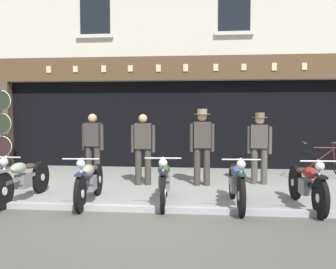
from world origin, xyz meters
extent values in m
cube|color=gray|center=(0.00, 5.00, -0.04)|extent=(22.99, 10.00, 0.08)
cube|color=#A19C9F|center=(0.00, 0.08, 0.01)|extent=(22.99, 0.16, 0.18)
cube|color=black|center=(0.00, 7.30, 1.30)|extent=(10.11, 4.00, 2.60)
cube|color=#4C3D2D|center=(-5.28, 5.18, 1.30)|extent=(0.44, 0.36, 2.60)
cube|color=black|center=(0.00, 5.55, 1.43)|extent=(9.68, 0.03, 2.18)
cube|color=#513A24|center=(0.00, 5.12, 2.95)|extent=(10.99, 0.24, 0.70)
cube|color=#DBC684|center=(-3.73, 4.99, 2.95)|extent=(0.14, 0.03, 0.20)
cube|color=#DBC684|center=(-2.90, 4.99, 2.95)|extent=(0.14, 0.03, 0.18)
cube|color=#DBC684|center=(-2.03, 4.99, 2.95)|extent=(0.14, 0.03, 0.20)
cube|color=#DBC684|center=(-1.23, 4.99, 2.95)|extent=(0.14, 0.03, 0.18)
cube|color=#DBC684|center=(-0.40, 4.99, 2.95)|extent=(0.14, 0.03, 0.21)
cube|color=#DBC684|center=(0.39, 4.99, 2.95)|extent=(0.14, 0.03, 0.21)
cube|color=#DBC684|center=(1.25, 4.99, 2.95)|extent=(0.14, 0.03, 0.20)
cube|color=#DBC684|center=(2.05, 4.99, 2.95)|extent=(0.14, 0.03, 0.18)
cube|color=#DBC684|center=(2.89, 4.99, 2.95)|extent=(0.14, 0.03, 0.22)
cube|color=#DBC684|center=(3.71, 4.99, 2.95)|extent=(0.14, 0.03, 0.20)
cube|color=beige|center=(0.00, 5.20, 4.60)|extent=(10.99, 0.40, 2.60)
cube|color=black|center=(-2.28, 4.99, 4.60)|extent=(0.90, 0.02, 1.30)
cube|color=beige|center=(-2.28, 4.95, 3.90)|extent=(1.10, 0.12, 0.10)
cube|color=black|center=(1.76, 4.99, 4.60)|extent=(0.90, 0.02, 1.30)
cube|color=beige|center=(1.76, 4.95, 3.90)|extent=(1.10, 0.12, 0.10)
cylinder|color=black|center=(-2.44, -0.05, 0.33)|extent=(0.09, 0.65, 0.65)
cylinder|color=silver|center=(-2.44, -0.05, 0.33)|extent=(0.10, 0.15, 0.14)
cylinder|color=black|center=(-2.39, 1.37, 0.33)|extent=(0.10, 0.65, 0.65)
cylinder|color=silver|center=(-2.39, 1.37, 0.33)|extent=(0.11, 0.15, 0.14)
cube|color=gray|center=(-2.41, 0.66, 0.45)|extent=(0.11, 1.32, 0.07)
cube|color=slate|center=(-2.41, 0.66, 0.38)|extent=(0.21, 0.33, 0.26)
ellipsoid|color=gray|center=(-2.42, 0.49, 0.65)|extent=(0.23, 0.47, 0.20)
ellipsoid|color=#38281E|center=(-2.41, 0.92, 0.63)|extent=(0.21, 0.31, 0.10)
cube|color=gray|center=(-2.44, -0.05, 0.67)|extent=(0.11, 0.36, 0.04)
sphere|color=silver|center=(-2.43, 0.01, 0.83)|extent=(0.15, 0.15, 0.15)
cylinder|color=silver|center=(-2.43, 0.01, 0.91)|extent=(0.62, 0.04, 0.02)
cylinder|color=silver|center=(-2.43, -0.01, 0.62)|extent=(0.04, 0.25, 0.62)
cylinder|color=black|center=(-1.05, -0.08, 0.32)|extent=(0.12, 0.63, 0.63)
cylinder|color=silver|center=(-1.05, -0.08, 0.32)|extent=(0.11, 0.15, 0.14)
cylinder|color=black|center=(-1.15, 1.29, 0.32)|extent=(0.13, 0.64, 0.63)
cylinder|color=silver|center=(-1.15, 1.29, 0.32)|extent=(0.12, 0.15, 0.14)
cube|color=#27284E|center=(-1.10, 0.61, 0.44)|extent=(0.17, 1.27, 0.07)
cube|color=slate|center=(-1.10, 0.61, 0.37)|extent=(0.22, 0.33, 0.26)
ellipsoid|color=gray|center=(-1.09, 0.44, 0.64)|extent=(0.25, 0.48, 0.20)
ellipsoid|color=#38281E|center=(-1.12, 0.85, 0.62)|extent=(0.22, 0.31, 0.10)
cube|color=#27284E|center=(-1.05, -0.08, 0.65)|extent=(0.13, 0.37, 0.04)
sphere|color=silver|center=(-1.05, -0.02, 0.82)|extent=(0.15, 0.15, 0.15)
cylinder|color=silver|center=(-1.05, -0.02, 0.90)|extent=(0.62, 0.07, 0.02)
cylinder|color=silver|center=(-1.05, -0.04, 0.61)|extent=(0.06, 0.29, 0.60)
cylinder|color=black|center=(0.33, 0.06, 0.33)|extent=(0.13, 0.66, 0.66)
cylinder|color=silver|center=(0.33, 0.06, 0.33)|extent=(0.11, 0.15, 0.14)
cylinder|color=black|center=(0.22, 1.36, 0.33)|extent=(0.14, 0.66, 0.66)
cylinder|color=silver|center=(0.22, 1.36, 0.33)|extent=(0.12, 0.15, 0.14)
cube|color=black|center=(0.28, 0.71, 0.45)|extent=(0.17, 1.20, 0.07)
cube|color=slate|center=(0.28, 0.71, 0.38)|extent=(0.23, 0.34, 0.26)
ellipsoid|color=#2E4627|center=(0.29, 0.55, 0.65)|extent=(0.26, 0.48, 0.20)
ellipsoid|color=#38281E|center=(0.26, 0.94, 0.63)|extent=(0.22, 0.32, 0.10)
cube|color=black|center=(0.33, 0.06, 0.68)|extent=(0.13, 0.37, 0.04)
sphere|color=silver|center=(0.33, 0.12, 0.83)|extent=(0.15, 0.15, 0.15)
cylinder|color=silver|center=(0.33, 0.12, 0.91)|extent=(0.62, 0.08, 0.02)
cylinder|color=silver|center=(0.33, 0.10, 0.62)|extent=(0.06, 0.27, 0.61)
cylinder|color=black|center=(1.61, -0.05, 0.34)|extent=(0.10, 0.68, 0.68)
cylinder|color=silver|center=(1.61, -0.05, 0.34)|extent=(0.11, 0.15, 0.15)
cylinder|color=black|center=(1.55, 1.30, 0.34)|extent=(0.11, 0.68, 0.68)
cylinder|color=silver|center=(1.55, 1.30, 0.34)|extent=(0.12, 0.15, 0.15)
cube|color=#173623|center=(1.58, 0.63, 0.46)|extent=(0.13, 1.25, 0.07)
cube|color=slate|center=(1.58, 0.63, 0.39)|extent=(0.22, 0.33, 0.26)
ellipsoid|color=navy|center=(1.59, 0.47, 0.66)|extent=(0.24, 0.47, 0.20)
ellipsoid|color=#38281E|center=(1.57, 0.87, 0.64)|extent=(0.21, 0.31, 0.10)
cube|color=#173623|center=(1.61, -0.05, 0.70)|extent=(0.12, 0.36, 0.04)
sphere|color=silver|center=(1.61, 0.01, 0.84)|extent=(0.15, 0.15, 0.15)
cylinder|color=silver|center=(1.61, 0.01, 0.92)|extent=(0.62, 0.05, 0.02)
cylinder|color=silver|center=(1.61, -0.01, 0.63)|extent=(0.05, 0.23, 0.62)
cylinder|color=black|center=(2.85, -0.03, 0.33)|extent=(0.12, 0.66, 0.65)
cylinder|color=silver|center=(2.85, -0.03, 0.33)|extent=(0.11, 0.15, 0.14)
cylinder|color=black|center=(2.74, 1.33, 0.33)|extent=(0.13, 0.66, 0.65)
cylinder|color=silver|center=(2.74, 1.33, 0.33)|extent=(0.12, 0.15, 0.14)
cube|color=black|center=(2.80, 0.65, 0.45)|extent=(0.17, 1.25, 0.07)
cube|color=slate|center=(2.80, 0.65, 0.38)|extent=(0.22, 0.33, 0.26)
ellipsoid|color=maroon|center=(2.81, 0.49, 0.65)|extent=(0.25, 0.48, 0.20)
ellipsoid|color=#38281E|center=(2.78, 0.90, 0.63)|extent=(0.22, 0.31, 0.10)
cube|color=black|center=(2.85, -0.03, 0.67)|extent=(0.13, 0.37, 0.04)
sphere|color=silver|center=(2.84, 0.03, 0.83)|extent=(0.15, 0.15, 0.15)
cylinder|color=silver|center=(2.84, 0.03, 0.91)|extent=(0.62, 0.07, 0.02)
cylinder|color=silver|center=(2.84, 0.01, 0.62)|extent=(0.06, 0.27, 0.61)
cylinder|color=#38332D|center=(-1.61, 2.81, 0.44)|extent=(0.15, 0.15, 0.88)
cylinder|color=#38332D|center=(-1.83, 2.84, 0.44)|extent=(0.15, 0.15, 0.88)
cube|color=#38332D|center=(-1.72, 2.83, 1.13)|extent=(0.41, 0.27, 0.56)
cube|color=silver|center=(-1.71, 2.94, 1.20)|extent=(0.14, 0.04, 0.31)
cube|color=brown|center=(-1.70, 2.95, 1.19)|extent=(0.05, 0.02, 0.29)
cylinder|color=#38332D|center=(-1.49, 2.79, 1.07)|extent=(0.09, 0.09, 0.62)
cylinder|color=#38332D|center=(-1.96, 2.86, 1.07)|extent=(0.09, 0.09, 0.62)
sphere|color=tan|center=(-1.72, 2.83, 1.53)|extent=(0.21, 0.21, 0.21)
cylinder|color=#38332D|center=(-0.32, 2.48, 0.43)|extent=(0.15, 0.15, 0.86)
cylinder|color=#38332D|center=(-0.53, 2.46, 0.43)|extent=(0.15, 0.15, 0.86)
cube|color=#38332D|center=(-0.43, 2.47, 1.13)|extent=(0.40, 0.25, 0.58)
cube|color=silver|center=(-0.43, 2.59, 1.20)|extent=(0.14, 0.03, 0.33)
cube|color=#47234C|center=(-0.44, 2.60, 1.19)|extent=(0.05, 0.02, 0.30)
cylinder|color=#38332D|center=(-0.19, 2.49, 1.07)|extent=(0.09, 0.09, 0.63)
cylinder|color=#38332D|center=(-0.66, 2.45, 1.07)|extent=(0.09, 0.09, 0.63)
sphere|color=tan|center=(-0.43, 2.47, 1.53)|extent=(0.20, 0.20, 0.20)
cylinder|color=#38332D|center=(1.03, 2.55, 0.44)|extent=(0.15, 0.15, 0.88)
cylinder|color=#38332D|center=(0.82, 2.53, 0.44)|extent=(0.15, 0.15, 0.88)
cube|color=#38332D|center=(0.93, 2.54, 1.16)|extent=(0.40, 0.26, 0.59)
cube|color=white|center=(0.91, 2.66, 1.23)|extent=(0.14, 0.03, 0.33)
cube|color=brown|center=(0.91, 2.67, 1.22)|extent=(0.05, 0.02, 0.31)
cylinder|color=#38332D|center=(1.16, 2.57, 1.10)|extent=(0.09, 0.09, 0.64)
cylinder|color=#38332D|center=(0.69, 2.52, 1.10)|extent=(0.09, 0.09, 0.64)
sphere|color=tan|center=(0.93, 2.54, 1.57)|extent=(0.21, 0.21, 0.21)
cylinder|color=#7F705B|center=(0.93, 2.54, 1.63)|extent=(0.36, 0.36, 0.01)
cylinder|color=#7F705B|center=(0.93, 2.54, 1.69)|extent=(0.22, 0.22, 0.12)
cylinder|color=#47423D|center=(2.36, 2.85, 0.43)|extent=(0.15, 0.15, 0.86)
cylinder|color=#47423D|center=(2.14, 2.89, 0.43)|extent=(0.15, 0.15, 0.86)
cube|color=#47423D|center=(2.25, 2.87, 1.11)|extent=(0.41, 0.28, 0.54)
cube|color=silver|center=(2.27, 2.98, 1.18)|extent=(0.14, 0.04, 0.30)
cube|color=#47234C|center=(2.27, 3.00, 1.17)|extent=(0.05, 0.02, 0.28)
cylinder|color=#47423D|center=(2.48, 2.83, 1.03)|extent=(0.09, 0.09, 0.63)
cylinder|color=#47423D|center=(2.02, 2.91, 1.03)|extent=(0.09, 0.09, 0.63)
sphere|color=beige|center=(2.25, 2.87, 1.50)|extent=(0.21, 0.21, 0.21)
cylinder|color=brown|center=(2.25, 2.87, 1.55)|extent=(0.35, 0.35, 0.01)
cylinder|color=brown|center=(2.25, 2.87, 1.61)|extent=(0.22, 0.22, 0.11)
cylinder|color=#232328|center=(-4.65, 3.90, 1.15)|extent=(0.06, 0.06, 2.29)
cylinder|color=#23281E|center=(-4.65, 3.88, 1.99)|extent=(0.55, 0.03, 0.55)
torus|color=silver|center=(-4.65, 3.89, 1.99)|extent=(0.58, 0.04, 0.58)
cylinder|color=#23281E|center=(-4.65, 3.88, 1.36)|extent=(0.55, 0.03, 0.55)
torus|color=beige|center=(-4.65, 3.89, 1.36)|extent=(0.58, 0.04, 0.58)
cylinder|color=black|center=(-4.65, 3.88, 0.73)|extent=(0.55, 0.03, 0.55)
torus|color=silver|center=(-4.65, 3.89, 0.73)|extent=(0.58, 0.04, 0.58)
cube|color=silver|center=(2.77, 5.40, 1.67)|extent=(0.69, 0.02, 1.07)
cube|color=#232328|center=(2.77, 5.39, 2.10)|extent=(0.69, 0.01, 0.20)
cube|color=silver|center=(3.81, 5.40, 1.79)|extent=(0.64, 0.02, 0.99)
cube|color=#511E19|center=(3.81, 5.39, 2.18)|extent=(0.64, 0.01, 0.20)
torus|color=black|center=(3.48, 3.83, 0.34)|extent=(0.72, 0.09, 0.72)
cylinder|color=#4C1E19|center=(3.90, 3.79, 0.52)|extent=(0.59, 0.08, 0.49)
cylinder|color=#4C1E19|center=(4.00, 3.79, 0.78)|extent=(0.58, 0.08, 0.03)
cylinder|color=#4C1E19|center=(4.19, 3.77, 0.64)|extent=(0.09, 0.04, 0.52)
ellipsoid|color=#332319|center=(4.23, 3.77, 0.90)|extent=(0.25, 0.14, 0.06)
cylinder|color=silver|center=(3.48, 3.83, 0.90)|extent=(0.06, 0.50, 0.02)
camera|label=1|loc=(1.11, -6.32, 1.70)|focal=41.64mm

